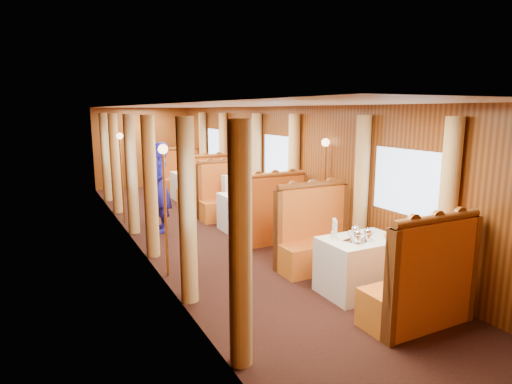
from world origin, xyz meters
TOP-DOWN VIEW (x-y plane):
  - floor at (0.00, 0.00)m, footprint 3.00×12.00m
  - ceiling at (0.00, 0.00)m, footprint 3.00×12.00m
  - wall_far at (0.00, 6.00)m, footprint 3.00×0.01m
  - wall_left at (-1.50, 0.00)m, footprint 0.01×12.00m
  - wall_right at (1.50, 0.00)m, footprint 0.01×12.00m
  - doorway_far at (0.00, 5.97)m, footprint 0.80×0.04m
  - table_near at (0.75, -3.50)m, footprint 1.05×0.72m
  - banquette_near_fwd at (0.75, -4.51)m, footprint 1.30×0.55m
  - banquette_near_aft at (0.75, -2.49)m, footprint 1.30×0.55m
  - table_mid at (0.75, 0.00)m, footprint 1.05×0.72m
  - banquette_mid_fwd at (0.75, -1.01)m, footprint 1.30×0.55m
  - banquette_mid_aft at (0.75, 1.01)m, footprint 1.30×0.55m
  - table_far at (0.75, 3.50)m, footprint 1.05×0.72m
  - banquette_far_fwd at (0.75, 2.49)m, footprint 1.30×0.55m
  - banquette_far_aft at (0.75, 4.51)m, footprint 1.30×0.55m
  - tea_tray at (0.63, -3.56)m, footprint 0.40×0.35m
  - teapot_left at (0.55, -3.64)m, footprint 0.20×0.18m
  - teapot_right at (0.72, -3.64)m, footprint 0.18×0.14m
  - teapot_back at (0.65, -3.48)m, footprint 0.20×0.18m
  - fruit_plate at (1.08, -3.66)m, footprint 0.24×0.24m
  - cup_inboard at (0.39, -3.40)m, footprint 0.08×0.08m
  - cup_outboard at (0.45, -3.30)m, footprint 0.08×0.08m
  - rose_vase_mid at (0.76, -0.00)m, footprint 0.06×0.06m
  - rose_vase_far at (0.72, 3.48)m, footprint 0.06×0.06m
  - window_left_near at (-1.49, -3.50)m, footprint 0.01×1.20m
  - curtain_left_near_a at (-1.38, -4.28)m, footprint 0.22×0.22m
  - curtain_left_near_b at (-1.38, -2.72)m, footprint 0.22×0.22m
  - window_right_near at (1.49, -3.50)m, footprint 0.01×1.20m
  - curtain_right_near_a at (1.38, -4.28)m, footprint 0.22×0.22m
  - curtain_right_near_b at (1.38, -2.72)m, footprint 0.22×0.22m
  - window_left_mid at (-1.49, 0.00)m, footprint 0.01×1.20m
  - curtain_left_mid_a at (-1.38, -0.78)m, footprint 0.22×0.22m
  - curtain_left_mid_b at (-1.38, 0.78)m, footprint 0.22×0.22m
  - window_right_mid at (1.49, 0.00)m, footprint 0.01×1.20m
  - curtain_right_mid_a at (1.38, -0.78)m, footprint 0.22×0.22m
  - curtain_right_mid_b at (1.38, 0.78)m, footprint 0.22×0.22m
  - window_left_far at (-1.49, 3.50)m, footprint 0.01×1.20m
  - curtain_left_far_a at (-1.38, 2.72)m, footprint 0.22×0.22m
  - curtain_left_far_b at (-1.38, 4.28)m, footprint 0.22×0.22m
  - window_right_far at (1.49, 3.50)m, footprint 0.01×1.20m
  - curtain_right_far_a at (1.38, 2.72)m, footprint 0.22×0.22m
  - curtain_right_far_b at (1.38, 4.28)m, footprint 0.22×0.22m
  - sconce_left_fore at (-1.40, -1.75)m, footprint 0.14×0.14m
  - sconce_right_fore at (1.40, -1.75)m, footprint 0.14×0.14m
  - sconce_left_aft at (-1.40, 1.75)m, footprint 0.14×0.14m
  - sconce_right_aft at (1.40, 1.75)m, footprint 0.14×0.14m
  - steward at (-0.86, 0.65)m, footprint 0.48×0.69m
  - passenger at (0.75, 0.73)m, footprint 0.40×0.44m

SIDE VIEW (x-z plane):
  - floor at x=0.00m, z-range -0.01..0.01m
  - table_near at x=0.75m, z-range 0.00..0.75m
  - table_mid at x=0.75m, z-range 0.00..0.75m
  - table_far at x=0.75m, z-range 0.00..0.75m
  - banquette_near_fwd at x=0.75m, z-range -0.25..1.09m
  - banquette_near_aft at x=0.75m, z-range -0.25..1.09m
  - banquette_mid_fwd at x=0.75m, z-range -0.25..1.09m
  - banquette_mid_aft at x=0.75m, z-range -0.25..1.09m
  - banquette_far_fwd at x=0.75m, z-range -0.25..1.09m
  - banquette_far_aft at x=0.75m, z-range -0.25..1.09m
  - passenger at x=0.75m, z-range 0.36..1.12m
  - tea_tray at x=0.63m, z-range 0.75..0.76m
  - fruit_plate at x=1.08m, z-range 0.74..0.80m
  - teapot_left at x=0.55m, z-range 0.75..0.89m
  - teapot_right at x=0.72m, z-range 0.75..0.89m
  - teapot_back at x=0.65m, z-range 0.75..0.89m
  - cup_inboard at x=0.39m, z-range 0.72..0.99m
  - cup_outboard at x=0.45m, z-range 0.72..0.99m
  - steward at x=-0.86m, z-range 0.00..1.80m
  - rose_vase_mid at x=0.76m, z-range 0.75..1.11m
  - rose_vase_far at x=0.72m, z-range 0.75..1.11m
  - doorway_far at x=0.00m, z-range 0.00..2.00m
  - curtain_left_near_a at x=-1.38m, z-range 0.00..2.35m
  - curtain_left_near_b at x=-1.38m, z-range 0.00..2.35m
  - curtain_right_near_a at x=1.38m, z-range 0.00..2.35m
  - curtain_right_near_b at x=1.38m, z-range 0.00..2.35m
  - curtain_left_mid_a at x=-1.38m, z-range 0.00..2.35m
  - curtain_left_mid_b at x=-1.38m, z-range 0.00..2.35m
  - curtain_right_mid_a at x=1.38m, z-range 0.00..2.35m
  - curtain_right_mid_b at x=1.38m, z-range 0.00..2.35m
  - curtain_left_far_a at x=-1.38m, z-range 0.00..2.35m
  - curtain_left_far_b at x=-1.38m, z-range 0.00..2.35m
  - curtain_right_far_a at x=1.38m, z-range 0.00..2.35m
  - curtain_right_far_b at x=1.38m, z-range 0.00..2.35m
  - wall_far at x=0.00m, z-range 0.00..2.50m
  - wall_left at x=-1.50m, z-range 0.00..2.50m
  - wall_right at x=1.50m, z-range 0.00..2.50m
  - sconce_left_fore at x=-1.40m, z-range 0.41..2.36m
  - sconce_right_fore at x=1.40m, z-range 0.41..2.36m
  - sconce_left_aft at x=-1.40m, z-range 0.41..2.36m
  - sconce_right_aft at x=1.40m, z-range 0.41..2.36m
  - window_left_near at x=-1.49m, z-range 1.00..1.90m
  - window_right_near at x=1.49m, z-range 1.00..1.90m
  - window_left_mid at x=-1.49m, z-range 1.00..1.90m
  - window_right_mid at x=1.49m, z-range 1.00..1.90m
  - window_left_far at x=-1.49m, z-range 1.00..1.90m
  - window_right_far at x=1.49m, z-range 1.00..1.90m
  - ceiling at x=0.00m, z-range 2.49..2.51m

